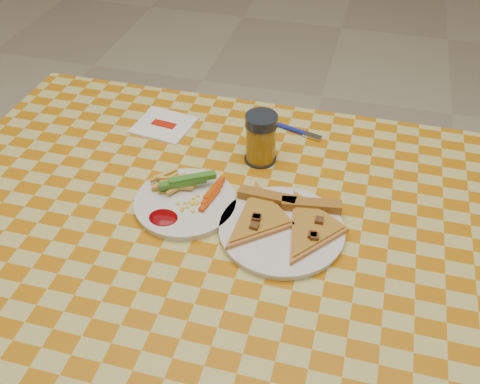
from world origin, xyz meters
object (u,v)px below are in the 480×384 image
at_px(plate_right, 281,231).
at_px(drink_glass, 261,139).
at_px(plate_left, 185,203).
at_px(table, 229,245).

distance_m(plate_right, drink_glass, 0.24).
height_order(plate_right, drink_glass, drink_glass).
relative_size(plate_left, plate_right, 0.86).
distance_m(table, plate_left, 0.13).
height_order(table, plate_left, plate_left).
xyz_separation_m(table, drink_glass, (0.02, 0.20, 0.13)).
bearing_deg(table, plate_left, 170.32).
xyz_separation_m(plate_right, drink_glass, (-0.09, 0.21, 0.05)).
bearing_deg(plate_left, drink_glass, 59.41).
bearing_deg(table, drink_glass, 85.59).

